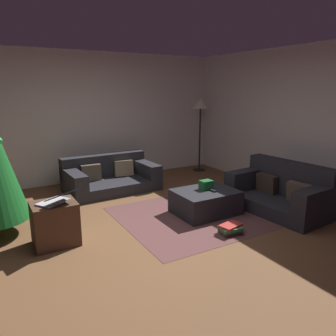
{
  "coord_description": "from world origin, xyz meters",
  "views": [
    {
      "loc": [
        -1.74,
        -3.49,
        1.87
      ],
      "look_at": [
        0.56,
        0.49,
        0.75
      ],
      "focal_mm": 34.92,
      "sensor_mm": 36.0,
      "label": 1
    }
  ],
  "objects": [
    {
      "name": "laptop",
      "position": [
        -1.05,
        0.36,
        0.59
      ],
      "size": [
        0.51,
        0.52,
        0.18
      ],
      "color": "silver",
      "rests_on": "side_table"
    },
    {
      "name": "ground_plane",
      "position": [
        0.0,
        0.0,
        0.0
      ],
      "size": [
        6.4,
        6.4,
        0.0
      ],
      "primitive_type": "plane",
      "color": "brown"
    },
    {
      "name": "couch_left",
      "position": [
        0.29,
        2.25,
        0.24
      ],
      "size": [
        1.7,
        1.04,
        0.63
      ],
      "rotation": [
        0.0,
        0.0,
        3.18
      ],
      "color": "#26262B",
      "rests_on": "ground_plane"
    },
    {
      "name": "ottoman",
      "position": [
        1.13,
        0.32,
        0.18
      ],
      "size": [
        0.92,
        0.71,
        0.36
      ],
      "primitive_type": "cube",
      "color": "#26262B",
      "rests_on": "ground_plane"
    },
    {
      "name": "tv_remote",
      "position": [
        1.2,
        0.25,
        0.38
      ],
      "size": [
        0.06,
        0.16,
        0.02
      ],
      "primitive_type": "cube",
      "rotation": [
        0.0,
        0.0,
        0.03
      ],
      "color": "black",
      "rests_on": "ottoman"
    },
    {
      "name": "couch_right",
      "position": [
        2.25,
        -0.16,
        0.29
      ],
      "size": [
        0.95,
        1.57,
        0.75
      ],
      "rotation": [
        0.0,
        0.0,
        1.64
      ],
      "color": "#26262B",
      "rests_on": "ground_plane"
    },
    {
      "name": "gift_box",
      "position": [
        1.18,
        0.38,
        0.43
      ],
      "size": [
        0.18,
        0.15,
        0.14
      ],
      "primitive_type": "cube",
      "rotation": [
        0.0,
        0.0,
        0.01
      ],
      "color": "#19662D",
      "rests_on": "ottoman"
    },
    {
      "name": "corner_partition",
      "position": [
        3.14,
        0.0,
        1.3
      ],
      "size": [
        0.12,
        6.4,
        2.6
      ],
      "primitive_type": "cube",
      "color": "silver",
      "rests_on": "ground_plane"
    },
    {
      "name": "book_stack",
      "position": [
        0.98,
        -0.44,
        0.07
      ],
      "size": [
        0.33,
        0.25,
        0.13
      ],
      "color": "#4C423D",
      "rests_on": "ground_plane"
    },
    {
      "name": "rear_partition",
      "position": [
        0.0,
        3.14,
        1.3
      ],
      "size": [
        6.4,
        0.12,
        2.6
      ],
      "primitive_type": "cube",
      "color": "silver",
      "rests_on": "ground_plane"
    },
    {
      "name": "side_table",
      "position": [
        -1.08,
        0.41,
        0.27
      ],
      "size": [
        0.52,
        0.44,
        0.54
      ],
      "primitive_type": "cube",
      "color": "#4C3323",
      "rests_on": "ground_plane"
    },
    {
      "name": "area_rug",
      "position": [
        1.13,
        0.32,
        0.0
      ],
      "size": [
        2.6,
        2.0,
        0.01
      ],
      "primitive_type": "cube",
      "color": "brown",
      "rests_on": "ground_plane"
    },
    {
      "name": "corner_lamp",
      "position": [
        2.64,
        2.62,
        1.43
      ],
      "size": [
        0.36,
        0.36,
        1.68
      ],
      "color": "black",
      "rests_on": "ground_plane"
    }
  ]
}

